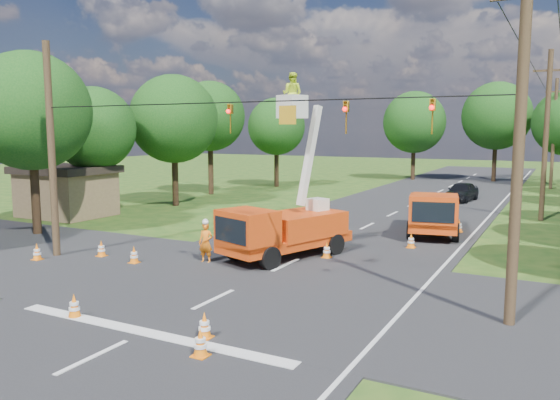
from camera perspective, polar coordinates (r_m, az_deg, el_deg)
The scene contains 31 objects.
ground at distance 35.59m, azimuth 11.66°, elevation -1.51°, with size 140.00×140.00×0.00m, color #1E4815.
road_main at distance 35.59m, azimuth 11.66°, elevation -1.51°, with size 12.00×100.00×0.06m, color black.
road_cross at distance 19.30m, azimuth -3.53°, elevation -8.85°, with size 56.00×10.00×0.07m, color black.
stop_bar at distance 15.32m, azimuth -13.94°, elevation -13.41°, with size 9.00×0.45×0.02m, color silver.
edge_line at distance 34.49m, azimuth 20.64°, elevation -2.11°, with size 0.12×90.00×0.02m, color silver.
bucket_truck at distance 22.82m, azimuth 0.42°, elevation -2.07°, with size 4.05×6.36×7.72m.
second_truck at distance 29.14m, azimuth 15.79°, elevation -1.21°, with size 3.35×6.39×2.28m.
ground_worker at distance 22.39m, azimuth -7.76°, elevation -4.44°, with size 0.61×0.40×1.66m, color #FF5A15.
distant_car at distance 43.64m, azimuth 18.45°, elevation 0.84°, with size 1.72×4.28×1.46m, color black.
traffic_cone_0 at distance 16.97m, azimuth -20.70°, elevation -10.34°, with size 0.38×0.38×0.71m.
traffic_cone_1 at distance 14.56m, azimuth -7.90°, elevation -12.88°, with size 0.38×0.38×0.71m.
traffic_cone_2 at distance 23.11m, azimuth 4.91°, elevation -5.23°, with size 0.38×0.38×0.71m.
traffic_cone_3 at distance 25.65m, azimuth 13.54°, elevation -4.15°, with size 0.38×0.38×0.71m.
traffic_cone_4 at distance 22.91m, azimuth -15.01°, elevation -5.57°, with size 0.38×0.38×0.71m.
traffic_cone_5 at distance 24.49m, azimuth -18.16°, elevation -4.85°, with size 0.38×0.38×0.71m.
traffic_cone_6 at distance 24.79m, azimuth -24.05°, elevation -4.98°, with size 0.38×0.38×0.71m.
traffic_cone_7 at distance 30.24m, azimuth 18.19°, elevation -2.58°, with size 0.38×0.38×0.71m.
traffic_cone_8 at distance 13.49m, azimuth -8.32°, elevation -14.56°, with size 0.38×0.38×0.71m.
pole_right_near at distance 15.88m, azimuth 23.72°, elevation 5.76°, with size 1.80×0.30×10.00m.
pole_right_mid at distance 35.85m, azimuth 26.04°, elevation 6.17°, with size 1.80×0.30×10.00m.
pole_right_far at distance 55.85m, azimuth 26.70°, elevation 6.28°, with size 1.80×0.30×10.00m.
pole_left at distance 24.85m, azimuth -22.77°, elevation 4.75°, with size 0.30×0.30×9.00m.
signal_span at distance 17.48m, azimuth 2.64°, elevation 8.99°, with size 18.00×0.29×1.07m.
shed at distance 36.69m, azimuth -21.42°, elevation 0.95°, with size 5.50×4.50×3.15m.
tree_left_b at distance 30.63m, azimuth -24.61°, elevation 8.42°, with size 6.00×6.00×9.32m.
tree_left_c at distance 36.05m, azimuth -18.92°, elevation 7.04°, with size 5.20×5.20×8.06m.
tree_left_d at distance 39.47m, azimuth -11.04°, elevation 8.29°, with size 6.20×6.20×9.24m.
tree_left_e at distance 46.17m, azimuth -7.33°, elevation 8.66°, with size 5.80×5.80×9.41m.
tree_left_f at distance 51.94m, azimuth -0.37°, elevation 7.67°, with size 5.40×5.40×8.40m.
tree_far_a at distance 60.63m, azimuth 13.86°, elevation 7.89°, with size 6.60×6.60×9.50m.
tree_far_b at distance 61.21m, azimuth 21.69°, elevation 8.16°, with size 7.00×7.00×10.32m.
Camera 1 is at (9.64, -13.83, 5.37)m, focal length 35.00 mm.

